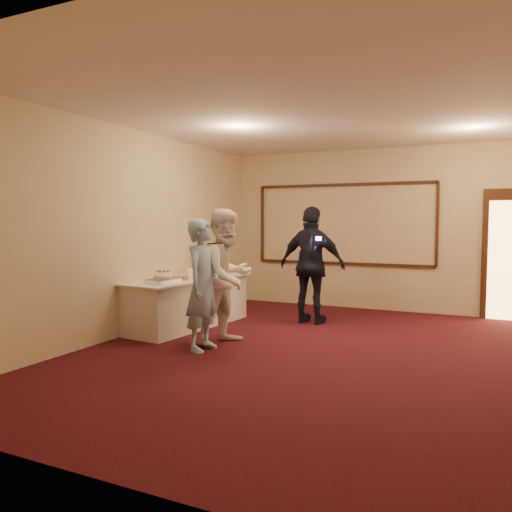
{
  "coord_description": "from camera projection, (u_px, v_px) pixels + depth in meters",
  "views": [
    {
      "loc": [
        1.76,
        -5.86,
        1.66
      ],
      "look_at": [
        -1.33,
        0.69,
        1.15
      ],
      "focal_mm": 35.0,
      "sensor_mm": 36.0,
      "label": 1
    }
  ],
  "objects": [
    {
      "name": "floor",
      "position": [
        329.0,
        355.0,
        6.16
      ],
      "size": [
        7.0,
        7.0,
        0.0
      ],
      "primitive_type": "plane",
      "color": "black",
      "rests_on": "ground"
    },
    {
      "name": "room_walls",
      "position": [
        331.0,
        191.0,
        6.02
      ],
      "size": [
        6.04,
        7.04,
        3.02
      ],
      "color": "beige",
      "rests_on": "floor"
    },
    {
      "name": "wall_molding",
      "position": [
        343.0,
        224.0,
        9.52
      ],
      "size": [
        3.45,
        0.04,
        1.55
      ],
      "color": "#34160F",
      "rests_on": "room_walls"
    },
    {
      "name": "buffet_table",
      "position": [
        187.0,
        302.0,
        7.86
      ],
      "size": [
        1.15,
        2.43,
        0.77
      ],
      "color": "white",
      "rests_on": "floor"
    },
    {
      "name": "pavlova_tray",
      "position": [
        163.0,
        278.0,
        7.1
      ],
      "size": [
        0.4,
        0.51,
        0.17
      ],
      "color": "silver",
      "rests_on": "buffet_table"
    },
    {
      "name": "cupcake_stand",
      "position": [
        205.0,
        262.0,
        8.71
      ],
      "size": [
        0.33,
        0.33,
        0.49
      ],
      "color": "#D04A66",
      "rests_on": "buffet_table"
    },
    {
      "name": "plate_stack_a",
      "position": [
        187.0,
        273.0,
        7.81
      ],
      "size": [
        0.18,
        0.18,
        0.15
      ],
      "color": "white",
      "rests_on": "buffet_table"
    },
    {
      "name": "plate_stack_b",
      "position": [
        206.0,
        271.0,
        8.06
      ],
      "size": [
        0.2,
        0.2,
        0.16
      ],
      "color": "white",
      "rests_on": "buffet_table"
    },
    {
      "name": "tart",
      "position": [
        180.0,
        279.0,
        7.45
      ],
      "size": [
        0.3,
        0.3,
        0.06
      ],
      "color": "white",
      "rests_on": "buffet_table"
    },
    {
      "name": "man",
      "position": [
        203.0,
        285.0,
        6.37
      ],
      "size": [
        0.41,
        0.62,
        1.69
      ],
      "primitive_type": "imported",
      "rotation": [
        0.0,
        0.0,
        1.59
      ],
      "color": "#89B0D3",
      "rests_on": "floor"
    },
    {
      "name": "woman",
      "position": [
        227.0,
        277.0,
        6.72
      ],
      "size": [
        0.88,
        1.03,
        1.82
      ],
      "primitive_type": "imported",
      "rotation": [
        0.0,
        0.0,
        1.33
      ],
      "color": "white",
      "rests_on": "floor"
    },
    {
      "name": "guest",
      "position": [
        312.0,
        265.0,
        8.06
      ],
      "size": [
        1.15,
        0.56,
        1.9
      ],
      "primitive_type": "imported",
      "rotation": [
        0.0,
        0.0,
        3.06
      ],
      "color": "black",
      "rests_on": "floor"
    },
    {
      "name": "camera_flash",
      "position": [
        318.0,
        238.0,
        7.83
      ],
      "size": [
        0.08,
        0.06,
        0.05
      ],
      "primitive_type": "cube",
      "rotation": [
        0.0,
        0.0,
        -0.29
      ],
      "color": "white",
      "rests_on": "guest"
    }
  ]
}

